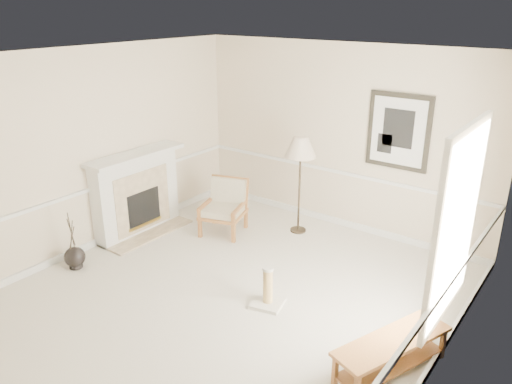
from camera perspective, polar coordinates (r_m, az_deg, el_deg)
ground at (r=6.39m, az=-3.09°, el=-11.71°), size 5.50×5.50×0.00m
room at (r=5.58m, az=-1.86°, el=4.50°), size 5.04×5.54×2.92m
fireplace at (r=7.99m, az=-13.45°, el=-0.18°), size 0.64×1.64×1.31m
floor_vase at (r=7.35m, az=-20.00°, el=-7.05°), size 0.29×0.29×0.84m
armchair at (r=7.90m, az=-3.54°, el=-1.36°), size 0.81×0.84×0.84m
floor_lamp at (r=7.58m, az=5.12°, el=4.85°), size 0.65×0.65×1.55m
bench at (r=5.30m, az=15.24°, el=-17.01°), size 0.82×1.36×0.37m
scratching_post at (r=6.13m, az=1.35°, el=-11.47°), size 0.44×0.44×0.52m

